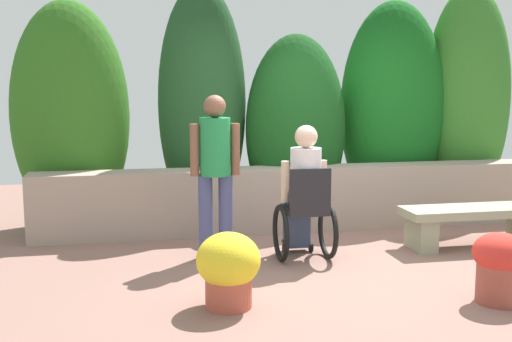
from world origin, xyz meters
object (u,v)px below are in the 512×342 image
object	(u,v)px
person_standing_companion	(215,165)
flower_pot_terracotta_by_wall	(500,264)
flower_pot_purple_near	(228,268)
stone_bench	(475,220)
person_in_wheelchair	(304,197)

from	to	relation	value
person_standing_companion	flower_pot_terracotta_by_wall	world-z (taller)	person_standing_companion
flower_pot_terracotta_by_wall	flower_pot_purple_near	bearing A→B (deg)	171.47
person_standing_companion	flower_pot_purple_near	distance (m)	1.51
stone_bench	flower_pot_purple_near	world-z (taller)	flower_pot_purple_near
stone_bench	person_in_wheelchair	xyz separation A→B (m)	(-1.90, -0.07, 0.33)
stone_bench	flower_pot_terracotta_by_wall	xyz separation A→B (m)	(-0.71, -1.56, 0.03)
flower_pot_purple_near	flower_pot_terracotta_by_wall	world-z (taller)	flower_pot_purple_near
person_in_wheelchair	flower_pot_terracotta_by_wall	distance (m)	1.93
stone_bench	flower_pot_terracotta_by_wall	distance (m)	1.72
person_in_wheelchair	person_standing_companion	size ratio (longest dim) A/B	0.82
person_standing_companion	flower_pot_purple_near	world-z (taller)	person_standing_companion
person_in_wheelchair	flower_pot_terracotta_by_wall	xyz separation A→B (m)	(1.19, -1.49, -0.31)
flower_pot_purple_near	person_in_wheelchair	bearing A→B (deg)	51.66
stone_bench	flower_pot_purple_near	distance (m)	3.09
flower_pot_terracotta_by_wall	stone_bench	bearing A→B (deg)	65.57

